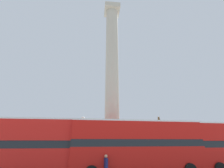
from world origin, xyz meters
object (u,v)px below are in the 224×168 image
object	(u,v)px
equestrian_statue	(162,146)
street_lamp	(82,134)
monument_column	(112,90)
bus_c	(32,144)
pedestrian_near_lamp	(106,166)
bus_b	(137,144)

from	to	relation	value
equestrian_statue	street_lamp	bearing A→B (deg)	-172.39
monument_column	bus_c	world-z (taller)	monument_column
street_lamp	pedestrian_near_lamp	bearing A→B (deg)	-66.78
monument_column	pedestrian_near_lamp	distance (m)	11.28
street_lamp	bus_c	bearing A→B (deg)	-137.01
equestrian_statue	pedestrian_near_lamp	bearing A→B (deg)	-150.82
monument_column	street_lamp	bearing A→B (deg)	-145.80
monument_column	bus_b	distance (m)	9.10
bus_b	monument_column	bearing A→B (deg)	102.12
bus_c	pedestrian_near_lamp	distance (m)	6.35
bus_b	street_lamp	distance (m)	6.17
monument_column	street_lamp	size ratio (longest dim) A/B	4.93
monument_column	pedestrian_near_lamp	xyz separation A→B (m)	(-1.24, -7.62, -8.22)
monument_column	equestrian_statue	size ratio (longest dim) A/B	3.97
equestrian_statue	street_lamp	distance (m)	13.67
equestrian_statue	bus_b	bearing A→B (deg)	-145.76
equestrian_statue	street_lamp	world-z (taller)	equestrian_statue
bus_c	pedestrian_near_lamp	size ratio (longest dim) A/B	6.49
monument_column	equestrian_statue	bearing A→B (deg)	28.95
bus_b	pedestrian_near_lamp	bearing A→B (deg)	-149.72
equestrian_statue	monument_column	bearing A→B (deg)	-174.02
bus_b	bus_c	distance (m)	8.67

